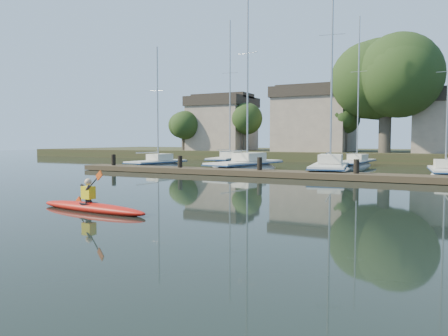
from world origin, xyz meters
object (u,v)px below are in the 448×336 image
at_px(sailboat_1, 245,173).
at_px(sailboat_3, 445,179).
at_px(dock, 305,175).
at_px(sailboat_0, 157,170).
at_px(sailboat_5, 229,165).
at_px(sailboat_6, 356,168).
at_px(sailboat_2, 330,177).
at_px(kayak, 91,206).

distance_m(sailboat_1, sailboat_3, 13.63).
distance_m(dock, sailboat_0, 14.67).
xyz_separation_m(dock, sailboat_3, (7.59, 4.80, -0.37)).
distance_m(sailboat_0, sailboat_3, 21.64).
distance_m(sailboat_5, sailboat_6, 12.09).
bearing_deg(sailboat_3, sailboat_2, -179.17).
bearing_deg(kayak, sailboat_3, 67.45).
xyz_separation_m(sailboat_1, sailboat_2, (6.57, -0.52, 0.01)).
bearing_deg(sailboat_5, sailboat_6, -4.72).
distance_m(sailboat_1, sailboat_2, 6.59).
height_order(dock, sailboat_3, sailboat_3).
bearing_deg(sailboat_2, sailboat_3, -3.37).
xyz_separation_m(sailboat_2, sailboat_5, (-11.97, 8.62, 0.01)).
bearing_deg(sailboat_5, sailboat_0, -114.07).
xyz_separation_m(sailboat_1, sailboat_5, (-5.40, 8.10, 0.02)).
bearing_deg(sailboat_1, sailboat_5, 132.77).
bearing_deg(sailboat_6, sailboat_0, -144.09).
relative_size(kayak, sailboat_5, 0.31).
relative_size(kayak, sailboat_1, 0.30).
bearing_deg(sailboat_5, sailboat_3, -29.49).
xyz_separation_m(sailboat_3, sailboat_5, (-19.03, 7.88, -0.02)).
distance_m(kayak, sailboat_2, 19.51).
distance_m(sailboat_2, sailboat_6, 9.11).
bearing_deg(dock, sailboat_6, 87.21).
height_order(sailboat_1, sailboat_2, sailboat_2).
relative_size(sailboat_3, sailboat_6, 0.81).
distance_m(kayak, sailboat_0, 22.51).
height_order(kayak, sailboat_6, sailboat_6).
height_order(sailboat_1, sailboat_6, sailboat_1).
xyz_separation_m(kayak, dock, (2.65, 15.19, 0.03)).
height_order(kayak, sailboat_0, sailboat_0).
distance_m(dock, sailboat_6, 13.19).
bearing_deg(sailboat_1, sailboat_3, 10.02).
bearing_deg(sailboat_1, kayak, -71.17).
bearing_deg(kayak, dock, 84.67).
relative_size(sailboat_0, sailboat_6, 0.80).
bearing_deg(sailboat_6, sailboat_2, -86.19).
height_order(sailboat_0, sailboat_3, sailboat_3).
bearing_deg(dock, sailboat_0, 163.28).
height_order(kayak, sailboat_3, sailboat_3).
height_order(sailboat_0, sailboat_6, sailboat_6).
xyz_separation_m(dock, sailboat_5, (-11.44, 12.68, -0.39)).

